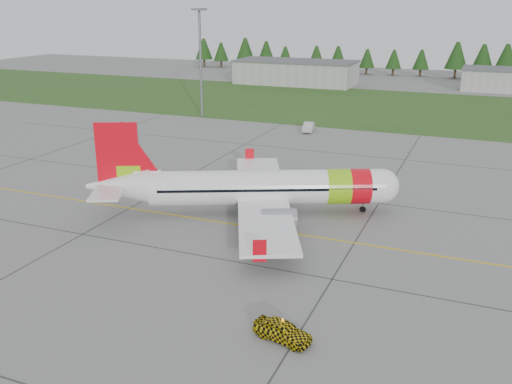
% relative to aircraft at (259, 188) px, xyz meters
% --- Properties ---
extents(ground, '(320.00, 320.00, 0.00)m').
position_rel_aircraft_xyz_m(ground, '(1.26, -11.94, -2.88)').
color(ground, gray).
rests_on(ground, ground).
extents(aircraft, '(31.20, 29.60, 9.99)m').
position_rel_aircraft_xyz_m(aircraft, '(0.00, 0.00, 0.00)').
color(aircraft, white).
rests_on(aircraft, ground).
extents(follow_me_car, '(1.74, 1.93, 4.11)m').
position_rel_aircraft_xyz_m(follow_me_car, '(10.45, -21.72, -0.83)').
color(follow_me_car, yellow).
rests_on(follow_me_car, ground).
extents(service_van, '(1.92, 1.84, 4.83)m').
position_rel_aircraft_xyz_m(service_van, '(-7.28, 40.97, -0.47)').
color(service_van, silver).
rests_on(service_van, ground).
extents(grass_strip, '(320.00, 50.00, 0.03)m').
position_rel_aircraft_xyz_m(grass_strip, '(1.26, 70.06, -2.87)').
color(grass_strip, '#30561E').
rests_on(grass_strip, ground).
extents(taxi_guideline, '(120.00, 0.25, 0.02)m').
position_rel_aircraft_xyz_m(taxi_guideline, '(1.26, -3.94, -2.87)').
color(taxi_guideline, gold).
rests_on(taxi_guideline, ground).
extents(hangar_west, '(32.00, 14.00, 6.00)m').
position_rel_aircraft_xyz_m(hangar_west, '(-28.74, 98.06, 0.12)').
color(hangar_west, '#A8A8A3').
rests_on(hangar_west, ground).
extents(floodlight_mast, '(0.50, 0.50, 20.00)m').
position_rel_aircraft_xyz_m(floodlight_mast, '(-30.74, 46.06, 7.12)').
color(floodlight_mast, slate).
rests_on(floodlight_mast, ground).
extents(treeline, '(160.00, 8.00, 10.00)m').
position_rel_aircraft_xyz_m(treeline, '(1.26, 126.06, 2.12)').
color(treeline, '#1C3F14').
rests_on(treeline, ground).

